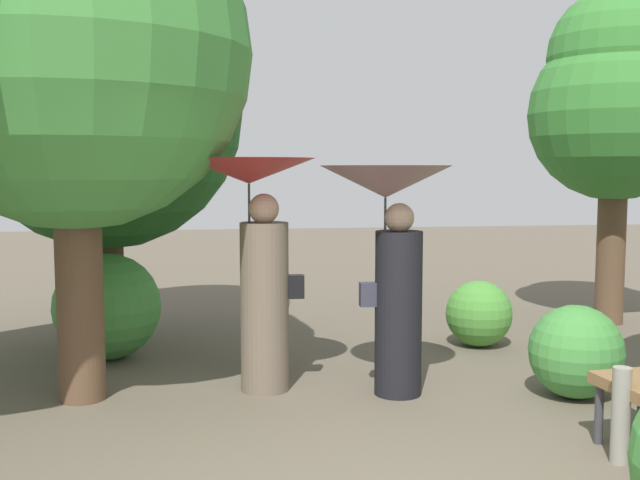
{
  "coord_description": "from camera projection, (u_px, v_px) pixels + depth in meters",
  "views": [
    {
      "loc": [
        -0.99,
        -3.7,
        1.9
      ],
      "look_at": [
        0.0,
        3.1,
        1.25
      ],
      "focal_mm": 41.87,
      "sensor_mm": 36.0,
      "label": 1
    }
  ],
  "objects": [
    {
      "name": "tree_near_left",
      "position": [
        71.0,
        20.0,
        5.9
      ],
      "size": [
        2.86,
        2.86,
        4.74
      ],
      "color": "brown",
      "rests_on": "ground"
    },
    {
      "name": "tree_mid_left",
      "position": [
        104.0,
        92.0,
        8.12
      ],
      "size": [
        3.01,
        3.01,
        4.4
      ],
      "color": "#4C3823",
      "rests_on": "ground"
    },
    {
      "name": "path_marker_post",
      "position": [
        621.0,
        415.0,
        4.82
      ],
      "size": [
        0.12,
        0.12,
        0.63
      ],
      "primitive_type": "cylinder",
      "color": "gray",
      "rests_on": "ground"
    },
    {
      "name": "person_left",
      "position": [
        257.0,
        236.0,
        6.32
      ],
      "size": [
        1.13,
        1.13,
        2.0
      ],
      "rotation": [
        0.0,
        0.0,
        1.52
      ],
      "color": "#6B5B4C",
      "rests_on": "ground"
    },
    {
      "name": "person_right",
      "position": [
        391.0,
        236.0,
        6.2
      ],
      "size": [
        1.09,
        1.09,
        1.93
      ],
      "rotation": [
        0.0,
        0.0,
        1.52
      ],
      "color": "black",
      "rests_on": "ground"
    },
    {
      "name": "bush_behind_bench",
      "position": [
        479.0,
        314.0,
        8.01
      ],
      "size": [
        0.71,
        0.71,
        0.71
      ],
      "primitive_type": "sphere",
      "color": "#4C9338",
      "rests_on": "ground"
    },
    {
      "name": "bush_far_side",
      "position": [
        576.0,
        352.0,
        6.2
      ],
      "size": [
        0.78,
        0.78,
        0.78
      ],
      "primitive_type": "sphere",
      "color": "#428C3D",
      "rests_on": "ground"
    },
    {
      "name": "bush_path_right",
      "position": [
        107.0,
        307.0,
        7.45
      ],
      "size": [
        1.07,
        1.07,
        1.07
      ],
      "primitive_type": "sphere",
      "color": "#428C3D",
      "rests_on": "ground"
    },
    {
      "name": "tree_mid_right",
      "position": [
        616.0,
        97.0,
        8.99
      ],
      "size": [
        2.09,
        2.09,
        4.08
      ],
      "color": "brown",
      "rests_on": "ground"
    }
  ]
}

